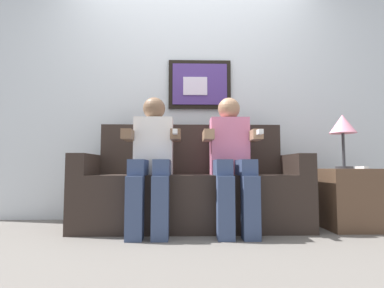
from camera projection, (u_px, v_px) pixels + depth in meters
The scene contains 8 objects.
ground_plane at pixel (193, 236), 2.24m from camera, with size 5.60×5.60×0.00m, color #66605B.
back_wall_assembly at pixel (191, 90), 3.10m from camera, with size 4.31×0.10×2.60m.
couch at pixel (191, 191), 2.59m from camera, with size 1.91×0.58×0.90m.
person_on_left at pixel (152, 156), 2.44m from camera, with size 0.46×0.56×1.11m.
person_on_right at pixel (232, 156), 2.46m from camera, with size 0.46×0.56×1.11m.
side_table_right at pixel (348, 199), 2.51m from camera, with size 0.40×0.40×0.50m.
table_lamp at pixel (343, 126), 2.57m from camera, with size 0.22×0.22×0.46m.
spare_remote_on_table at pixel (362, 167), 2.42m from camera, with size 0.04×0.13×0.02m, color white.
Camera 1 is at (-0.06, -2.29, 0.51)m, focal length 28.26 mm.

